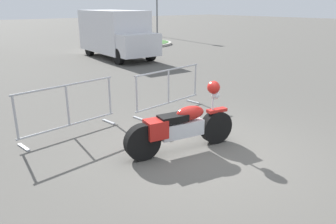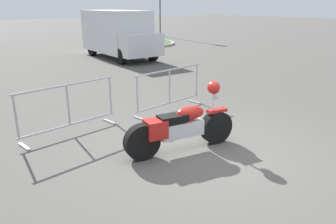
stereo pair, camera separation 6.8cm
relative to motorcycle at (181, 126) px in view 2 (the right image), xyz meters
name	(u,v)px [view 2 (the right image)]	position (x,y,z in m)	size (l,w,h in m)	color
ground_plane	(206,153)	(0.27, -0.39, -0.48)	(120.00, 120.00, 0.00)	#54514C
motorcycle	(181,126)	(0.00, 0.00, 0.00)	(2.21, 0.57, 1.25)	black
crowd_barrier_near	(69,109)	(-1.32, 2.06, 0.08)	(2.20, 0.71, 1.07)	#9EA0A5
crowd_barrier_far	(169,89)	(1.32, 2.06, 0.08)	(2.20, 0.71, 1.07)	#9EA0A5
delivery_van	(118,33)	(4.63, 10.53, 0.76)	(2.16, 5.07, 2.31)	silver
planter_island	(140,40)	(8.68, 14.86, -0.23)	(4.70, 4.70, 1.04)	#ADA89E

